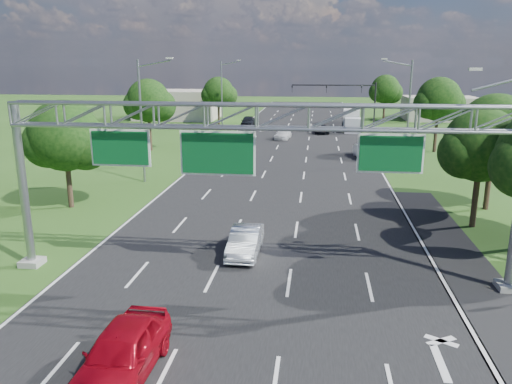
% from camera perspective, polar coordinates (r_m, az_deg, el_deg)
% --- Properties ---
extents(ground, '(220.00, 220.00, 0.00)m').
position_cam_1_polar(ground, '(40.83, 2.80, 0.73)').
color(ground, '#254615').
rests_on(ground, ground).
extents(road, '(18.00, 180.00, 0.02)m').
position_cam_1_polar(road, '(40.83, 2.80, 0.73)').
color(road, black).
rests_on(road, ground).
extents(road_flare, '(3.00, 30.00, 0.02)m').
position_cam_1_polar(road_flare, '(26.51, 22.76, -8.22)').
color(road_flare, black).
rests_on(road_flare, ground).
extents(sign_gantry, '(23.50, 1.00, 9.56)m').
position_cam_1_polar(sign_gantry, '(21.88, 0.30, 7.05)').
color(sign_gantry, gray).
rests_on(sign_gantry, ground).
extents(traffic_signal, '(12.21, 0.24, 7.00)m').
position_cam_1_polar(traffic_signal, '(74.83, 10.75, 10.81)').
color(traffic_signal, black).
rests_on(traffic_signal, ground).
extents(streetlight_l_near, '(2.97, 0.22, 10.16)m').
position_cam_1_polar(streetlight_l_near, '(42.22, -12.76, 8.54)').
color(streetlight_l_near, gray).
rests_on(streetlight_l_near, ground).
extents(streetlight_l_far, '(2.97, 0.22, 10.16)m').
position_cam_1_polar(streetlight_l_far, '(76.00, -3.79, 11.39)').
color(streetlight_l_far, gray).
rests_on(streetlight_l_far, ground).
extents(streetlight_r_mid, '(2.97, 0.22, 10.16)m').
position_cam_1_polar(streetlight_r_mid, '(50.43, 16.86, 9.21)').
color(streetlight_r_mid, gray).
rests_on(streetlight_r_mid, ground).
extents(tree_verge_la, '(5.76, 4.80, 7.40)m').
position_cam_1_polar(tree_verge_la, '(36.12, -20.86, 5.67)').
color(tree_verge_la, '#2D2116').
rests_on(tree_verge_la, ground).
extents(tree_verge_lb, '(5.76, 4.80, 8.06)m').
position_cam_1_polar(tree_verge_lb, '(57.89, -12.11, 9.95)').
color(tree_verge_lb, '#2D2116').
rests_on(tree_verge_lb, ground).
extents(tree_verge_lc, '(5.76, 4.80, 7.62)m').
position_cam_1_polar(tree_verge_lc, '(81.27, -4.26, 11.16)').
color(tree_verge_lc, '#2D2116').
rests_on(tree_verge_lc, ground).
extents(tree_verge_rd, '(5.76, 4.80, 8.28)m').
position_cam_1_polar(tree_verge_rd, '(59.22, 20.21, 9.70)').
color(tree_verge_rd, '#2D2116').
rests_on(tree_verge_rd, ground).
extents(tree_verge_re, '(5.76, 4.80, 7.84)m').
position_cam_1_polar(tree_verge_re, '(88.41, 14.60, 11.16)').
color(tree_verge_re, '#2D2116').
rests_on(tree_verge_re, ground).
extents(building_left, '(14.00, 10.00, 5.00)m').
position_cam_1_polar(building_left, '(91.30, -8.92, 9.84)').
color(building_left, '#ACA490').
rests_on(building_left, ground).
extents(building_right, '(12.00, 9.00, 4.00)m').
position_cam_1_polar(building_right, '(94.27, 20.23, 8.97)').
color(building_right, '#ACA490').
rests_on(building_right, ground).
extents(red_coupe, '(2.14, 5.06, 1.71)m').
position_cam_1_polar(red_coupe, '(17.12, -15.07, -17.30)').
color(red_coupe, '#9B0714').
rests_on(red_coupe, ground).
extents(silver_sedan, '(1.52, 4.30, 1.41)m').
position_cam_1_polar(silver_sedan, '(26.22, -1.24, -5.62)').
color(silver_sedan, silver).
rests_on(silver_sedan, ground).
extents(car_queue_a, '(2.23, 4.53, 1.27)m').
position_cam_1_polar(car_queue_a, '(66.07, 3.11, 6.61)').
color(car_queue_a, silver).
rests_on(car_queue_a, ground).
extents(car_queue_b, '(2.16, 4.33, 1.18)m').
position_cam_1_polar(car_queue_b, '(71.90, 7.54, 7.12)').
color(car_queue_b, black).
rests_on(car_queue_b, ground).
extents(car_queue_c, '(1.99, 4.86, 1.65)m').
position_cam_1_polar(car_queue_c, '(79.05, -0.92, 8.08)').
color(car_queue_c, black).
rests_on(car_queue_c, ground).
extents(car_queue_d, '(1.95, 4.41, 1.41)m').
position_cam_1_polar(car_queue_d, '(53.77, 12.16, 4.55)').
color(car_queue_d, white).
rests_on(car_queue_d, ground).
extents(box_truck, '(2.76, 8.27, 3.08)m').
position_cam_1_polar(box_truck, '(76.09, 10.87, 8.07)').
color(box_truck, beige).
rests_on(box_truck, ground).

